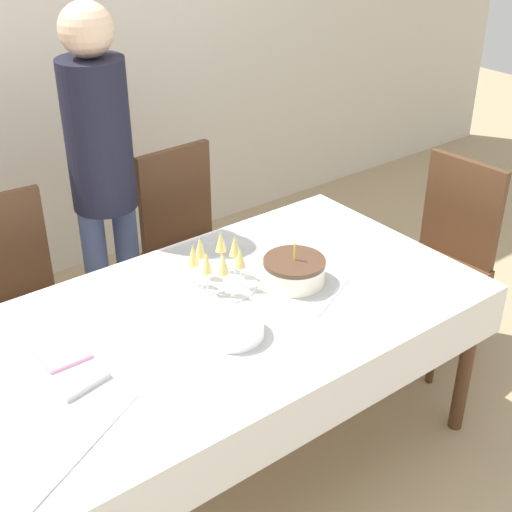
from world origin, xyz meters
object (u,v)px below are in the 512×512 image
Objects in this scene: dining_chair_far_left at (14,298)px; plate_stack_main at (232,328)px; dining_chair_right_end at (444,251)px; dining_chair_far_right at (190,238)px; champagne_tray at (217,264)px; person_standing at (101,162)px; birthday_cake at (294,271)px.

dining_chair_far_left reaches higher than plate_stack_main.
dining_chair_right_end is at bearing -25.65° from dining_chair_far_left.
dining_chair_far_right is (0.89, 0.00, 0.00)m from dining_chair_far_left.
dining_chair_far_left is at bearing -179.98° from dining_chair_far_right.
dining_chair_right_end reaches higher than champagne_tray.
dining_chair_far_left is 0.68m from person_standing.
dining_chair_far_right is 0.57× the size of person_standing.
plate_stack_main is (-0.40, -0.14, -0.02)m from birthday_cake.
champagne_tray reaches higher than birthday_cake.
person_standing reaches higher than plate_stack_main.
birthday_cake is 0.79× the size of champagne_tray.
dining_chair_right_end is at bearing -7.26° from champagne_tray.
dining_chair_right_end is 1.37m from plate_stack_main.
dining_chair_far_right is at bearing 0.02° from dining_chair_far_left.
plate_stack_main is at bearing -67.18° from dining_chair_far_left.
champagne_tray is at bearing 63.40° from plate_stack_main.
dining_chair_right_end is at bearing -33.82° from person_standing.
champagne_tray is 1.37× the size of plate_stack_main.
dining_chair_right_end is 1.64m from person_standing.
dining_chair_right_end is 0.98m from birthday_cake.
person_standing is (0.05, 1.02, 0.27)m from plate_stack_main.
dining_chair_far_right is 4.34× the size of plate_stack_main.
plate_stack_main is at bearing -114.83° from dining_chair_far_right.
champagne_tray is at bearing -50.51° from dining_chair_far_left.
dining_chair_far_left is 1.96m from dining_chair_right_end.
dining_chair_far_right is at bearing 85.49° from birthday_cake.
plate_stack_main is 1.06m from person_standing.
dining_chair_far_left is 1.00× the size of dining_chair_far_right.
dining_chair_far_right is at bearing 65.96° from champagne_tray.
person_standing is (0.47, 0.02, 0.49)m from dining_chair_far_left.
plate_stack_main is (-0.15, -0.31, -0.06)m from champagne_tray.
champagne_tray is at bearing 172.74° from dining_chair_right_end.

